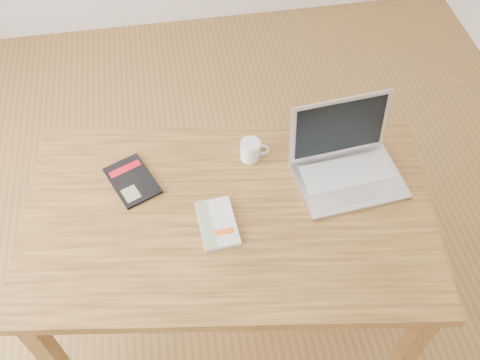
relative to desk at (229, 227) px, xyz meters
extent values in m
plane|color=brown|center=(-0.10, 0.16, -0.66)|extent=(4.00, 4.00, 0.00)
cube|color=brown|center=(0.00, 0.00, 0.07)|extent=(1.52, 1.01, 0.04)
cube|color=brown|center=(-0.69, -0.25, -0.31)|extent=(0.07, 0.07, 0.71)
cube|color=brown|center=(0.59, -0.44, -0.31)|extent=(0.07, 0.07, 0.71)
cube|color=brown|center=(-0.59, 0.44, -0.31)|extent=(0.07, 0.07, 0.71)
cube|color=brown|center=(0.69, 0.25, -0.31)|extent=(0.07, 0.07, 0.71)
cube|color=beige|center=(-0.04, -0.04, 0.10)|extent=(0.13, 0.21, 0.01)
cube|color=white|center=(-0.04, -0.04, 0.10)|extent=(0.13, 0.20, 0.02)
cube|color=gray|center=(-0.08, -0.04, 0.11)|extent=(0.05, 0.19, 0.00)
cube|color=#DF590F|center=(-0.03, -0.08, 0.11)|extent=(0.07, 0.02, 0.00)
cube|color=black|center=(-0.32, 0.19, 0.09)|extent=(0.21, 0.25, 0.01)
cube|color=#AA0C17|center=(-0.34, 0.25, 0.10)|extent=(0.12, 0.07, 0.00)
cube|color=gray|center=(-0.33, 0.13, 0.10)|extent=(0.07, 0.08, 0.00)
cube|color=silver|center=(0.45, 0.06, 0.10)|extent=(0.39, 0.29, 0.02)
cube|color=silver|center=(0.45, 0.09, 0.11)|extent=(0.33, 0.16, 0.00)
cube|color=#BCBCC1|center=(0.46, -0.01, 0.11)|extent=(0.12, 0.07, 0.00)
cube|color=silver|center=(0.43, 0.21, 0.23)|extent=(0.37, 0.07, 0.25)
cube|color=black|center=(0.44, 0.20, 0.23)|extent=(0.33, 0.06, 0.22)
cylinder|color=white|center=(0.12, 0.24, 0.13)|extent=(0.07, 0.07, 0.08)
cylinder|color=black|center=(0.12, 0.24, 0.17)|extent=(0.06, 0.06, 0.01)
torus|color=white|center=(0.16, 0.23, 0.13)|extent=(0.06, 0.02, 0.05)
camera|label=1|loc=(-0.13, -1.02, 1.62)|focal=40.00mm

